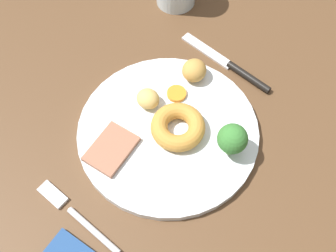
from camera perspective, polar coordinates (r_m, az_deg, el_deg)
name	(u,v)px	position (r cm, az deg, el deg)	size (l,w,h in cm)	color
dining_table	(163,120)	(66.74, -0.72, 0.91)	(120.00, 84.00, 3.60)	brown
dinner_plate	(168,131)	(62.75, 0.00, -0.77)	(28.00, 28.00, 1.40)	white
meat_slice_main	(111,149)	(60.69, -8.00, -3.22)	(7.57, 5.44, 0.80)	#9E664C
yorkshire_pudding	(178,127)	(60.89, 1.40, -0.11)	(8.30, 8.30, 2.57)	#C68938
roast_potato_left	(194,70)	(66.43, 3.71, 7.84)	(3.96, 4.16, 3.40)	#BC8C42
roast_potato_right	(148,99)	(63.46, -2.85, 3.87)	(3.75, 3.42, 2.86)	#D8B260
carrot_coin_front	(179,95)	(65.17, 1.51, 4.40)	(3.14, 3.14, 0.59)	orange
broccoli_floret	(232,139)	(58.20, 9.07, -1.86)	(4.46, 4.46, 5.74)	#8CB766
fork	(76,215)	(59.18, -12.82, -12.19)	(2.07, 15.27, 0.90)	silver
knife	(233,67)	(70.96, 9.12, 8.22)	(2.61, 18.55, 1.20)	black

